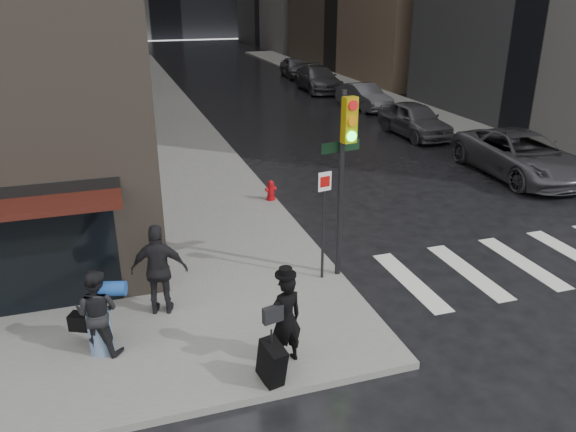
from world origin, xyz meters
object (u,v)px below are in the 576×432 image
man_greycoat (159,270)px  parked_car_4 (295,67)px  parked_car_3 (318,79)px  traffic_light (343,162)px  man_overcoat (283,327)px  fire_hydrant (271,191)px  parked_car_1 (415,119)px  parked_car_2 (364,96)px  parked_car_0 (521,155)px  man_jeans (97,312)px

man_greycoat → parked_car_4: 35.10m
man_greycoat → parked_car_3: size_ratio=0.35×
traffic_light → parked_car_4: (9.62, 31.94, -2.18)m
man_overcoat → parked_car_4: (11.89, 34.80, -0.20)m
fire_hydrant → parked_car_1: size_ratio=0.14×
fire_hydrant → parked_car_1: bearing=36.6°
parked_car_4 → parked_car_3: bearing=-90.3°
man_overcoat → parked_car_2: size_ratio=0.45×
traffic_light → fire_hydrant: bearing=80.7°
man_overcoat → parked_car_0: man_overcoat is taller
man_overcoat → fire_hydrant: size_ratio=2.95×
parked_car_1 → parked_car_3: parked_car_3 is taller
parked_car_0 → man_greycoat: bearing=-153.8°
parked_car_2 → parked_car_4: 13.24m
parked_car_2 → parked_car_4: size_ratio=0.97×
man_jeans → parked_car_4: size_ratio=0.38×
parked_car_3 → parked_car_2: bearing=-83.9°
fire_hydrant → traffic_light: bearing=-89.1°
traffic_light → man_overcoat: bearing=-138.7°
parked_car_3 → man_greycoat: bearing=-113.8°
man_overcoat → fire_hydrant: (2.19, 8.28, -0.51)m
parked_car_2 → fire_hydrant: bearing=-130.9°
parked_car_0 → parked_car_2: parked_car_0 is taller
man_greycoat → parked_car_3: bearing=-102.5°
man_overcoat → parked_car_4: size_ratio=0.43×
parked_car_1 → traffic_light: bearing=-127.5°
parked_car_1 → parked_car_3: bearing=87.9°
fire_hydrant → parked_car_3: size_ratio=0.12×
parked_car_0 → parked_car_1: bearing=98.2°
man_overcoat → man_jeans: bearing=-38.6°
traffic_light → parked_car_2: size_ratio=1.01×
fire_hydrant → parked_car_0: size_ratio=0.11×
man_overcoat → parked_car_0: 14.38m
man_jeans → parked_car_0: size_ratio=0.29×
man_overcoat → man_jeans: (-3.08, 1.44, 0.04)m
man_overcoat → parked_car_2: man_overcoat is taller
man_overcoat → parked_car_0: bearing=-158.3°
man_jeans → parked_car_2: size_ratio=0.39×
man_jeans → parked_car_3: man_jeans is taller
man_jeans → man_greycoat: bearing=-114.0°
man_jeans → fire_hydrant: man_jeans is taller
parked_car_1 → parked_car_2: (0.50, 6.62, -0.08)m
man_overcoat → traffic_light: 4.15m
man_jeans → parked_car_0: man_jeans is taller
parked_car_1 → parked_car_2: bearing=84.4°
parked_car_4 → fire_hydrant: bearing=-105.4°
man_greycoat → parked_car_4: size_ratio=0.44×
man_greycoat → parked_car_0: (13.58, 5.82, -0.32)m
traffic_light → parked_car_3: traffic_light is taller
traffic_light → parked_car_3: bearing=60.1°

